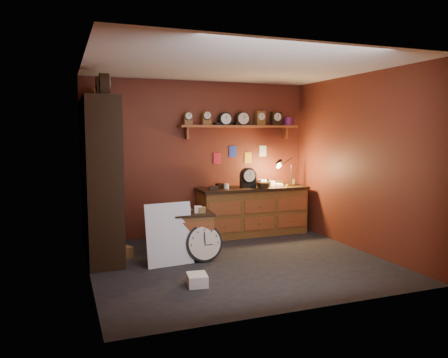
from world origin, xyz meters
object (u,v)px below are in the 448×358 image
(shelving_unit, at_px, (98,171))
(big_round_clock, at_px, (204,243))
(workbench, at_px, (252,208))
(low_cabinet, at_px, (193,233))

(shelving_unit, distance_m, big_round_clock, 1.85)
(big_round_clock, bearing_deg, workbench, 44.08)
(workbench, distance_m, low_cabinet, 1.75)
(low_cabinet, relative_size, big_round_clock, 1.41)
(shelving_unit, height_order, workbench, shelving_unit)
(low_cabinet, xyz_separation_m, big_round_clock, (0.09, -0.25, -0.10))
(low_cabinet, bearing_deg, shelving_unit, 163.13)
(shelving_unit, bearing_deg, big_round_clock, -30.15)
(workbench, relative_size, low_cabinet, 2.63)
(workbench, bearing_deg, big_round_clock, -135.92)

